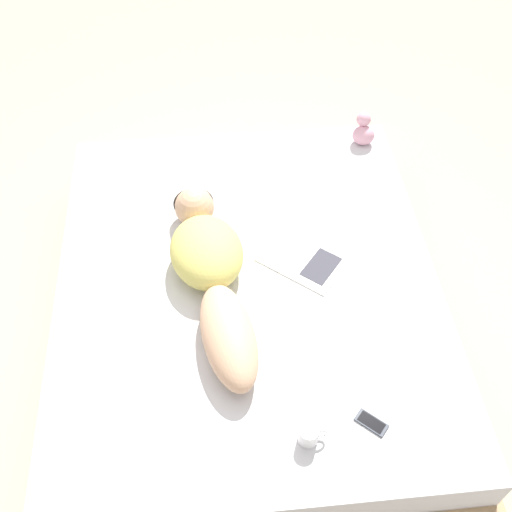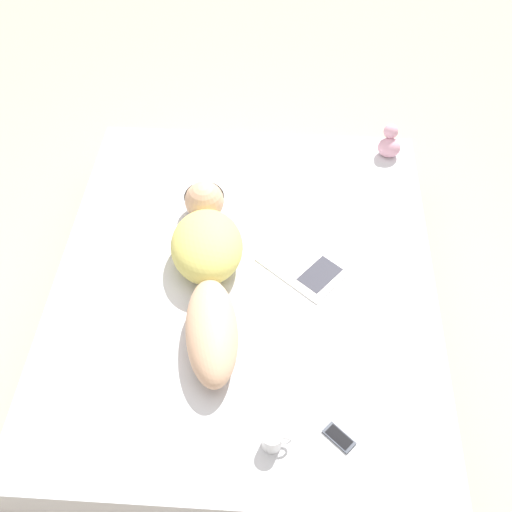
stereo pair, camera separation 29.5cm
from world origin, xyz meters
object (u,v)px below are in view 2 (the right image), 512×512
(coffee_mug, at_px, (273,440))
(cell_phone, at_px, (339,437))
(open_magazine, at_px, (305,265))
(person, at_px, (208,262))

(coffee_mug, relative_size, cell_phone, 0.85)
(open_magazine, relative_size, coffee_mug, 4.17)
(open_magazine, xyz_separation_m, coffee_mug, (-0.12, -0.93, 0.04))
(open_magazine, distance_m, cell_phone, 0.90)
(person, relative_size, open_magazine, 2.46)
(person, bearing_deg, cell_phone, -61.27)
(person, xyz_separation_m, open_magazine, (0.47, 0.09, -0.10))
(person, bearing_deg, coffee_mug, -76.40)
(open_magazine, bearing_deg, cell_phone, -41.28)
(cell_phone, bearing_deg, coffee_mug, 140.82)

